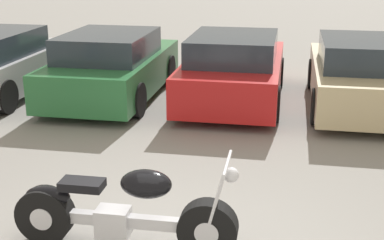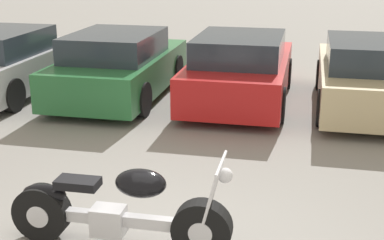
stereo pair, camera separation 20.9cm
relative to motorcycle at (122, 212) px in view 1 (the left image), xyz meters
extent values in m
cylinder|color=black|center=(0.88, 0.01, -0.10)|extent=(0.60, 0.21, 0.60)
cylinder|color=silver|center=(0.88, 0.01, -0.10)|extent=(0.24, 0.22, 0.24)
cylinder|color=black|center=(-0.83, -0.01, -0.10)|extent=(0.60, 0.21, 0.60)
cylinder|color=silver|center=(-0.83, -0.01, -0.10)|extent=(0.24, 0.22, 0.24)
cube|color=silver|center=(0.03, 0.00, -0.09)|extent=(1.31, 0.13, 0.12)
cube|color=silver|center=(-0.09, 0.00, -0.12)|extent=(0.34, 0.24, 0.30)
ellipsoid|color=black|center=(0.26, 0.00, 0.34)|extent=(0.52, 0.34, 0.28)
cube|color=black|center=(-0.40, -0.01, 0.28)|extent=(0.44, 0.25, 0.09)
ellipsoid|color=black|center=(-0.78, -0.01, 0.12)|extent=(0.48, 0.21, 0.20)
cylinder|color=silver|center=(0.97, -0.08, 0.26)|extent=(0.22, 0.04, 0.73)
cylinder|color=silver|center=(0.97, 0.10, 0.26)|extent=(0.22, 0.04, 0.73)
cylinder|color=silver|center=(1.06, 0.01, 0.62)|extent=(0.04, 0.62, 0.03)
sphere|color=silver|center=(1.10, 0.01, 0.50)|extent=(0.15, 0.15, 0.15)
cylinder|color=silver|center=(-0.33, 0.13, -0.21)|extent=(1.31, 0.10, 0.08)
cylinder|color=black|center=(-3.54, 6.62, -0.08)|extent=(0.20, 0.64, 0.64)
cylinder|color=black|center=(-3.54, 4.08, -0.08)|extent=(0.20, 0.64, 0.64)
cube|color=#286B38|center=(-1.95, 5.59, 0.11)|extent=(1.83, 4.11, 0.71)
cube|color=#28333D|center=(-1.95, 5.34, 0.71)|extent=(1.61, 2.14, 0.49)
cylinder|color=black|center=(-2.80, 6.86, -0.08)|extent=(0.20, 0.64, 0.64)
cylinder|color=black|center=(-1.09, 6.86, -0.08)|extent=(0.20, 0.64, 0.64)
cylinder|color=black|center=(-2.80, 4.31, -0.08)|extent=(0.20, 0.64, 0.64)
cylinder|color=black|center=(-1.09, 4.31, -0.08)|extent=(0.20, 0.64, 0.64)
cube|color=red|center=(0.51, 5.78, 0.11)|extent=(1.83, 4.11, 0.71)
cube|color=#28333D|center=(0.51, 5.53, 0.71)|extent=(1.61, 2.14, 0.49)
cylinder|color=black|center=(-0.35, 7.05, -0.08)|extent=(0.20, 0.64, 0.64)
cylinder|color=black|center=(1.36, 7.05, -0.08)|extent=(0.20, 0.64, 0.64)
cylinder|color=black|center=(-0.35, 4.51, -0.08)|extent=(0.20, 0.64, 0.64)
cylinder|color=black|center=(1.36, 4.51, -0.08)|extent=(0.20, 0.64, 0.64)
cube|color=#C6B284|center=(2.96, 5.75, 0.11)|extent=(1.83, 4.11, 0.71)
cube|color=#28333D|center=(2.96, 5.51, 0.71)|extent=(1.61, 2.14, 0.49)
cylinder|color=black|center=(2.11, 7.03, -0.08)|extent=(0.20, 0.64, 0.64)
cylinder|color=black|center=(2.11, 4.48, -0.08)|extent=(0.20, 0.64, 0.64)
camera|label=1|loc=(1.59, -4.64, 2.56)|focal=50.00mm
camera|label=2|loc=(1.79, -4.60, 2.56)|focal=50.00mm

